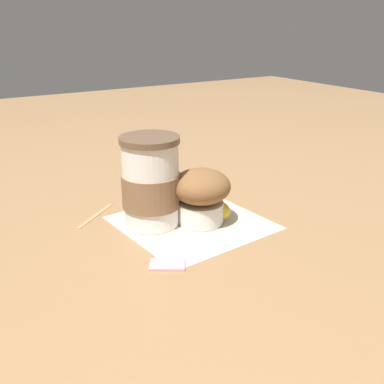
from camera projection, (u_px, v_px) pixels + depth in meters
name	position (u px, v px, depth m)	size (l,w,h in m)	color
ground_plane	(192.00, 223.00, 0.77)	(3.00, 3.00, 0.00)	#936D47
paper_napkin	(192.00, 223.00, 0.77)	(0.23, 0.23, 0.00)	beige
coffee_cup	(151.00, 183.00, 0.74)	(0.10, 0.10, 0.15)	white
muffin	(201.00, 194.00, 0.75)	(0.10, 0.10, 0.09)	white
banana	(183.00, 210.00, 0.77)	(0.16, 0.10, 0.04)	gold
sugar_packet	(167.00, 263.00, 0.64)	(0.05, 0.03, 0.01)	pink
wooden_stirrer	(96.00, 215.00, 0.80)	(0.11, 0.01, 0.00)	tan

